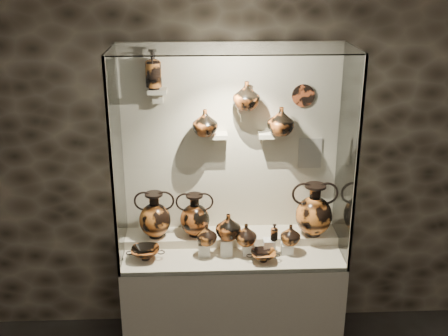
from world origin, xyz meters
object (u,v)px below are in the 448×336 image
(amphora_left, at_px, (155,215))
(jug_c, at_px, (246,234))
(amphora_mid, at_px, (195,215))
(jug_b, at_px, (228,226))
(kylix_right, at_px, (263,255))
(jug_e, at_px, (290,234))
(ovoid_vase_a, at_px, (205,122))
(ovoid_vase_b, at_px, (246,95))
(lekythos_tall, at_px, (153,68))
(amphora_right, at_px, (314,210))
(kylix_left, at_px, (145,252))
(jug_a, at_px, (207,235))
(lekythos_small, at_px, (274,231))
(ovoid_vase_c, at_px, (281,121))

(amphora_left, height_order, jug_c, amphora_left)
(amphora_mid, xyz_separation_m, jug_b, (0.26, -0.18, -0.02))
(jug_c, distance_m, kylix_right, 0.20)
(jug_b, height_order, jug_e, jug_b)
(ovoid_vase_a, xyz_separation_m, ovoid_vase_b, (0.31, -0.00, 0.20))
(jug_b, relative_size, lekythos_tall, 0.63)
(amphora_right, xyz_separation_m, kylix_left, (-1.32, -0.21, -0.23))
(amphora_mid, height_order, jug_a, amphora_mid)
(amphora_left, bearing_deg, ovoid_vase_a, 32.29)
(amphora_right, bearing_deg, kylix_left, 166.64)
(amphora_mid, distance_m, kylix_left, 0.49)
(lekythos_tall, height_order, ovoid_vase_b, lekythos_tall)
(ovoid_vase_b, bearing_deg, amphora_mid, -168.33)
(amphora_mid, distance_m, lekythos_small, 0.64)
(lekythos_tall, height_order, ovoid_vase_c, lekythos_tall)
(jug_c, xyz_separation_m, kylix_left, (-0.77, -0.03, -0.12))
(jug_b, relative_size, jug_e, 1.26)
(jug_a, distance_m, jug_c, 0.30)
(jug_c, height_order, ovoid_vase_a, ovoid_vase_a)
(lekythos_small, distance_m, kylix_right, 0.20)
(jug_c, distance_m, ovoid_vase_c, 0.90)
(amphora_left, xyz_separation_m, ovoid_vase_c, (0.98, 0.05, 0.74))
(amphora_mid, xyz_separation_m, jug_a, (0.09, -0.21, -0.07))
(jug_b, bearing_deg, amphora_right, -10.77)
(amphora_right, distance_m, jug_e, 0.30)
(amphora_right, relative_size, lekythos_small, 2.82)
(amphora_left, xyz_separation_m, jug_b, (0.57, -0.18, -0.03))
(jug_c, height_order, kylix_right, jug_c)
(amphora_mid, height_order, jug_c, amphora_mid)
(amphora_right, relative_size, jug_a, 2.70)
(jug_e, distance_m, lekythos_tall, 1.62)
(jug_b, relative_size, kylix_right, 0.84)
(jug_a, distance_m, lekythos_tall, 1.31)
(amphora_right, distance_m, ovoid_vase_a, 1.10)
(amphora_right, xyz_separation_m, jug_e, (-0.21, -0.17, -0.13))
(amphora_mid, height_order, kylix_right, amphora_mid)
(jug_a, height_order, lekythos_tall, lekythos_tall)
(amphora_mid, height_order, jug_b, amphora_mid)
(ovoid_vase_a, bearing_deg, ovoid_vase_b, -23.16)
(lekythos_small, bearing_deg, jug_e, 25.39)
(amphora_left, height_order, jug_e, amphora_left)
(amphora_mid, height_order, ovoid_vase_b, ovoid_vase_b)
(jug_b, relative_size, ovoid_vase_c, 0.95)
(jug_a, xyz_separation_m, jug_c, (0.30, 0.00, -0.00))
(amphora_left, height_order, jug_b, amphora_left)
(jug_b, distance_m, ovoid_vase_c, 0.89)
(lekythos_small, bearing_deg, kylix_left, -158.50)
(amphora_right, bearing_deg, ovoid_vase_c, 143.05)
(jug_b, bearing_deg, kylix_left, 162.20)
(ovoid_vase_b, bearing_deg, jug_b, -116.57)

